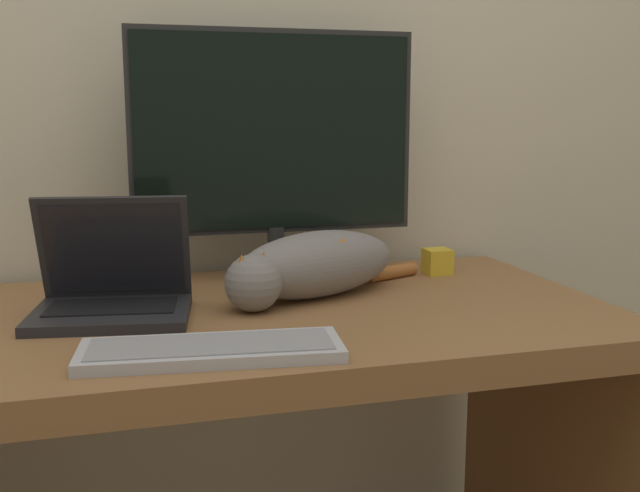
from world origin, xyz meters
TOP-DOWN VIEW (x-y plane):
  - wall_back at (0.00, 0.83)m, footprint 6.40×0.06m
  - desk at (0.00, 0.39)m, footprint 1.47×0.77m
  - monitor at (0.11, 0.64)m, footprint 0.66×0.18m
  - laptop at (-0.26, 0.42)m, footprint 0.33×0.27m
  - external_keyboard at (-0.11, 0.12)m, footprint 0.44×0.19m
  - cat at (0.15, 0.45)m, footprint 0.50×0.31m
  - small_toy at (0.51, 0.60)m, footprint 0.06×0.06m

SIDE VIEW (x-z plane):
  - desk at x=0.00m, z-range 0.22..1.00m
  - external_keyboard at x=-0.11m, z-range 0.78..0.80m
  - small_toy at x=0.51m, z-range 0.78..0.84m
  - laptop at x=-0.26m, z-range 0.71..0.94m
  - cat at x=0.15m, z-range 0.78..0.92m
  - monitor at x=0.11m, z-range 0.81..1.38m
  - wall_back at x=0.00m, z-range 0.00..2.60m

